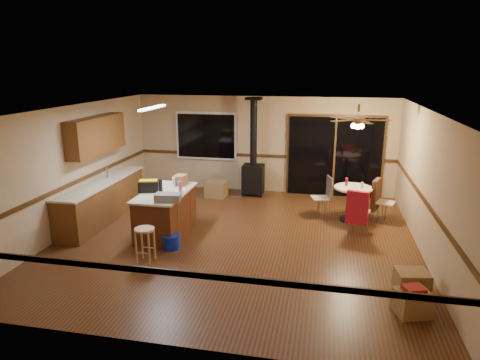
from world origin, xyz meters
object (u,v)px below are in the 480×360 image
(kitchen_island, at_px, (166,213))
(chair_near, at_px, (357,207))
(box_under_window, at_px, (216,189))
(box_corner_a, at_px, (412,303))
(toolbox_grey, at_px, (168,197))
(chair_left, at_px, (325,192))
(wood_stove, at_px, (253,169))
(blue_bucket, at_px, (172,242))
(bar_stool, at_px, (145,245))
(dining_table, at_px, (353,198))
(toolbox_black, at_px, (149,187))
(chair_right, at_px, (377,195))
(box_corner_b, at_px, (412,283))

(kitchen_island, relative_size, chair_near, 2.40)
(box_under_window, distance_m, box_corner_a, 6.34)
(toolbox_grey, relative_size, box_under_window, 0.89)
(chair_left, relative_size, box_corner_a, 1.13)
(wood_stove, height_order, blue_bucket, wood_stove)
(wood_stove, relative_size, box_corner_a, 5.53)
(bar_stool, height_order, dining_table, dining_table)
(dining_table, distance_m, box_under_window, 3.64)
(chair_near, height_order, box_under_window, chair_near)
(toolbox_black, bearing_deg, blue_bucket, -43.33)
(dining_table, bearing_deg, toolbox_grey, -148.73)
(toolbox_black, xyz_separation_m, bar_stool, (0.45, -1.29, -0.69))
(blue_bucket, height_order, chair_left, chair_left)
(bar_stool, bearing_deg, blue_bucket, 69.05)
(kitchen_island, relative_size, bar_stool, 2.64)
(chair_near, distance_m, chair_right, 1.10)
(blue_bucket, relative_size, box_corner_a, 0.72)
(toolbox_black, xyz_separation_m, chair_near, (4.18, 0.74, -0.41))
(chair_right, bearing_deg, wood_stove, 155.59)
(wood_stove, height_order, box_corner_a, wood_stove)
(kitchen_island, xyz_separation_m, toolbox_grey, (0.29, -0.58, 0.52))
(wood_stove, bearing_deg, kitchen_island, -113.09)
(blue_bucket, xyz_separation_m, box_under_window, (-0.01, 3.41, 0.08))
(box_corner_a, bearing_deg, kitchen_island, 154.30)
(toolbox_black, bearing_deg, chair_near, 10.11)
(box_under_window, bearing_deg, wood_stove, 20.90)
(toolbox_grey, distance_m, chair_left, 3.72)
(toolbox_black, distance_m, box_corner_b, 5.17)
(toolbox_grey, xyz_separation_m, blue_bucket, (0.09, -0.14, -0.84))
(box_corner_a, height_order, box_corner_b, box_corner_b)
(kitchen_island, height_order, chair_right, chair_right)
(kitchen_island, height_order, box_under_window, kitchen_island)
(dining_table, bearing_deg, chair_near, -86.76)
(toolbox_black, distance_m, bar_stool, 1.53)
(kitchen_island, height_order, bar_stool, kitchen_island)
(chair_right, xyz_separation_m, box_corner_b, (0.21, -3.26, -0.41))
(blue_bucket, height_order, dining_table, dining_table)
(blue_bucket, bearing_deg, box_corner_b, -11.78)
(bar_stool, bearing_deg, chair_left, 44.67)
(chair_left, xyz_separation_m, box_corner_a, (1.26, -3.84, -0.42))
(blue_bucket, bearing_deg, toolbox_black, 136.67)
(chair_near, bearing_deg, toolbox_black, -169.89)
(wood_stove, distance_m, toolbox_grey, 3.77)
(box_corner_a, bearing_deg, toolbox_black, 156.42)
(toolbox_grey, bearing_deg, chair_right, 29.07)
(wood_stove, xyz_separation_m, box_under_window, (-0.94, -0.36, -0.51))
(chair_left, bearing_deg, box_under_window, 160.59)
(toolbox_black, distance_m, box_under_window, 2.95)
(chair_right, height_order, box_corner_b, chair_right)
(kitchen_island, relative_size, toolbox_black, 4.26)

